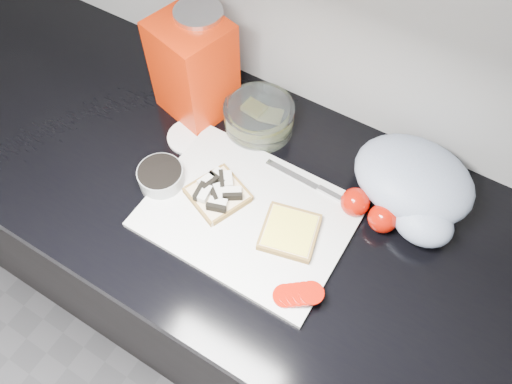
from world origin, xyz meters
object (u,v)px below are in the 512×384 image
(glass_bowl, at_px, (259,118))
(bread_bag, at_px, (194,68))
(steel_canister, at_px, (203,57))
(cutting_board, at_px, (248,214))

(glass_bowl, xyz_separation_m, bread_bag, (-0.15, -0.02, 0.08))
(glass_bowl, bearing_deg, bread_bag, -174.21)
(steel_canister, bearing_deg, glass_bowl, -7.13)
(cutting_board, relative_size, steel_canister, 1.66)
(cutting_board, xyz_separation_m, steel_canister, (-0.26, 0.23, 0.11))
(glass_bowl, height_order, bread_bag, bread_bag)
(cutting_board, bearing_deg, steel_canister, 138.08)
(cutting_board, distance_m, glass_bowl, 0.24)
(glass_bowl, relative_size, bread_bag, 0.68)
(glass_bowl, bearing_deg, cutting_board, -64.07)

